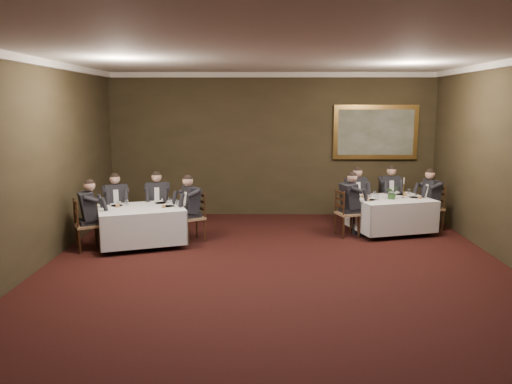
{
  "coord_description": "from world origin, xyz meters",
  "views": [
    {
      "loc": [
        -0.23,
        -7.33,
        2.75
      ],
      "look_at": [
        -0.35,
        1.72,
        1.15
      ],
      "focal_mm": 35.0,
      "sensor_mm": 36.0,
      "label": 1
    }
  ],
  "objects_px": {
    "chair_main_endright": "(431,217)",
    "centerpiece": "(392,192)",
    "diner_sec_backleft": "(116,213)",
    "candlestick": "(403,190)",
    "diner_sec_endright": "(192,216)",
    "diner_main_endright": "(431,207)",
    "diner_sec_backright": "(158,210)",
    "table_main": "(390,212)",
    "chair_sec_backright": "(158,221)",
    "chair_main_backleft": "(355,213)",
    "chair_sec_endleft": "(87,236)",
    "painting": "(375,132)",
    "diner_sec_endleft": "(87,224)",
    "chair_sec_backleft": "(117,224)",
    "chair_main_backright": "(388,211)",
    "diner_main_endleft": "(348,212)",
    "diner_main_backright": "(389,202)",
    "table_second": "(142,223)",
    "chair_main_endleft": "(347,223)",
    "diner_main_backleft": "(355,203)",
    "chair_sec_endright": "(193,227)"
  },
  "relations": [
    {
      "from": "diner_sec_endleft",
      "to": "diner_main_endleft",
      "type": "bearing_deg",
      "value": 74.16
    },
    {
      "from": "table_main",
      "to": "chair_sec_backright",
      "type": "distance_m",
      "value": 4.99
    },
    {
      "from": "diner_sec_backleft",
      "to": "chair_sec_backright",
      "type": "distance_m",
      "value": 0.9
    },
    {
      "from": "diner_sec_backleft",
      "to": "painting",
      "type": "xyz_separation_m",
      "value": [
        5.8,
        2.17,
        1.56
      ]
    },
    {
      "from": "diner_main_endright",
      "to": "centerpiece",
      "type": "distance_m",
      "value": 1.12
    },
    {
      "from": "chair_main_backright",
      "to": "diner_main_endleft",
      "type": "bearing_deg",
      "value": 42.46
    },
    {
      "from": "table_second",
      "to": "chair_main_backright",
      "type": "xyz_separation_m",
      "value": [
        5.31,
        1.96,
        -0.17
      ]
    },
    {
      "from": "diner_sec_endright",
      "to": "table_main",
      "type": "bearing_deg",
      "value": -112.73
    },
    {
      "from": "diner_main_backleft",
      "to": "chair_sec_backleft",
      "type": "distance_m",
      "value": 5.28
    },
    {
      "from": "diner_sec_backleft",
      "to": "candlestick",
      "type": "distance_m",
      "value": 6.1
    },
    {
      "from": "chair_main_backright",
      "to": "centerpiece",
      "type": "bearing_deg",
      "value": 75.49
    },
    {
      "from": "diner_main_endleft",
      "to": "chair_sec_backleft",
      "type": "xyz_separation_m",
      "value": [
        -4.84,
        -0.13,
        -0.23
      ]
    },
    {
      "from": "diner_main_backright",
      "to": "diner_sec_endright",
      "type": "xyz_separation_m",
      "value": [
        -4.36,
        -1.61,
        0.0
      ]
    },
    {
      "from": "chair_main_backright",
      "to": "chair_sec_endright",
      "type": "height_order",
      "value": "same"
    },
    {
      "from": "diner_main_backright",
      "to": "diner_main_endright",
      "type": "bearing_deg",
      "value": 137.84
    },
    {
      "from": "diner_main_endleft",
      "to": "diner_main_endright",
      "type": "distance_m",
      "value": 2.01
    },
    {
      "from": "chair_main_backleft",
      "to": "chair_main_endleft",
      "type": "height_order",
      "value": "same"
    },
    {
      "from": "chair_sec_backleft",
      "to": "diner_sec_endleft",
      "type": "bearing_deg",
      "value": 52.28
    },
    {
      "from": "table_second",
      "to": "centerpiece",
      "type": "relative_size",
      "value": 6.35
    },
    {
      "from": "diner_sec_endright",
      "to": "candlestick",
      "type": "xyz_separation_m",
      "value": [
        4.44,
        0.76,
        0.42
      ]
    },
    {
      "from": "chair_sec_endleft",
      "to": "diner_sec_backleft",
      "type": "bearing_deg",
      "value": 135.77
    },
    {
      "from": "table_second",
      "to": "diner_main_backleft",
      "type": "bearing_deg",
      "value": 20.88
    },
    {
      "from": "diner_main_endleft",
      "to": "chair_main_endleft",
      "type": "bearing_deg",
      "value": -90.0
    },
    {
      "from": "chair_sec_backleft",
      "to": "diner_sec_endright",
      "type": "height_order",
      "value": "diner_sec_endright"
    },
    {
      "from": "diner_main_backright",
      "to": "chair_sec_endright",
      "type": "xyz_separation_m",
      "value": [
        -4.35,
        -1.61,
        -0.23
      ]
    },
    {
      "from": "chair_main_endright",
      "to": "centerpiece",
      "type": "xyz_separation_m",
      "value": [
        -0.99,
        -0.38,
        0.63
      ]
    },
    {
      "from": "painting",
      "to": "diner_main_backleft",
      "type": "bearing_deg",
      "value": -120.49
    },
    {
      "from": "diner_sec_backright",
      "to": "diner_sec_endright",
      "type": "xyz_separation_m",
      "value": [
        0.82,
        -0.58,
        0.0
      ]
    },
    {
      "from": "chair_main_endright",
      "to": "chair_sec_endleft",
      "type": "bearing_deg",
      "value": 90.2
    },
    {
      "from": "chair_sec_endleft",
      "to": "diner_sec_endleft",
      "type": "distance_m",
      "value": 0.23
    },
    {
      "from": "diner_sec_endleft",
      "to": "chair_sec_backleft",
      "type": "bearing_deg",
      "value": 136.65
    },
    {
      "from": "chair_sec_endleft",
      "to": "painting",
      "type": "distance_m",
      "value": 7.07
    },
    {
      "from": "diner_sec_backright",
      "to": "diner_sec_endright",
      "type": "height_order",
      "value": "same"
    },
    {
      "from": "chair_sec_backleft",
      "to": "diner_sec_backleft",
      "type": "relative_size",
      "value": 0.74
    },
    {
      "from": "diner_sec_endright",
      "to": "diner_sec_backright",
      "type": "bearing_deg",
      "value": 22.35
    },
    {
      "from": "chair_main_backleft",
      "to": "chair_sec_backright",
      "type": "bearing_deg",
      "value": -3.14
    },
    {
      "from": "diner_sec_endright",
      "to": "diner_main_backright",
      "type": "bearing_deg",
      "value": -102.11
    },
    {
      "from": "diner_main_backleft",
      "to": "chair_sec_endright",
      "type": "height_order",
      "value": "diner_main_backleft"
    },
    {
      "from": "diner_sec_endright",
      "to": "chair_main_endright",
      "type": "bearing_deg",
      "value": -111.51
    },
    {
      "from": "table_second",
      "to": "chair_sec_endleft",
      "type": "height_order",
      "value": "chair_sec_endleft"
    },
    {
      "from": "table_second",
      "to": "diner_sec_backleft",
      "type": "height_order",
      "value": "diner_sec_backleft"
    },
    {
      "from": "diner_sec_backright",
      "to": "painting",
      "type": "bearing_deg",
      "value": -166.93
    },
    {
      "from": "table_main",
      "to": "diner_sec_backright",
      "type": "height_order",
      "value": "diner_sec_backright"
    },
    {
      "from": "chair_sec_endright",
      "to": "centerpiece",
      "type": "xyz_separation_m",
      "value": [
        4.15,
        0.6,
        0.63
      ]
    },
    {
      "from": "chair_main_endright",
      "to": "chair_sec_backright",
      "type": "distance_m",
      "value": 5.98
    },
    {
      "from": "diner_main_backleft",
      "to": "diner_main_endleft",
      "type": "height_order",
      "value": "same"
    },
    {
      "from": "table_second",
      "to": "diner_main_backleft",
      "type": "relative_size",
      "value": 1.44
    },
    {
      "from": "chair_main_backleft",
      "to": "centerpiece",
      "type": "xyz_separation_m",
      "value": [
        0.63,
        -0.77,
        0.63
      ]
    },
    {
      "from": "centerpiece",
      "to": "diner_sec_backright",
      "type": "bearing_deg",
      "value": -179.6
    },
    {
      "from": "diner_sec_endright",
      "to": "diner_sec_endleft",
      "type": "distance_m",
      "value": 2.02
    }
  ]
}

